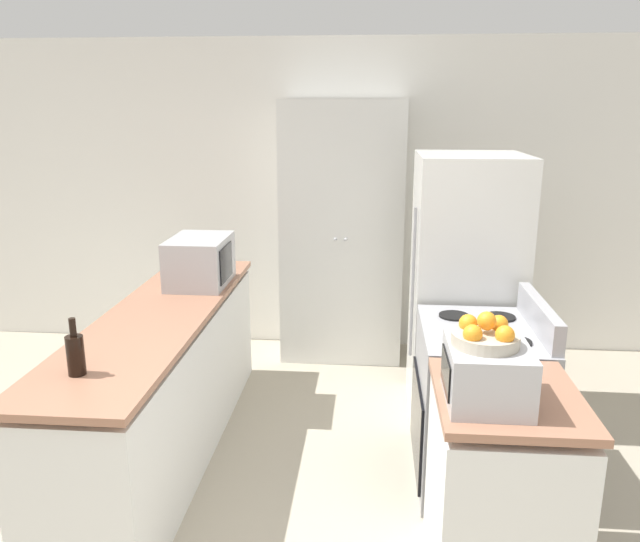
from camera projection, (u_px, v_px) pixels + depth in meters
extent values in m
cube|color=white|center=(335.00, 198.00, 5.31)|extent=(7.00, 0.06, 2.60)
cube|color=silver|center=(164.00, 389.00, 3.73)|extent=(0.58, 2.45, 0.83)
cube|color=#9E6B51|center=(158.00, 315.00, 3.61)|extent=(0.60, 2.51, 0.04)
cube|color=silver|center=(500.00, 495.00, 2.72)|extent=(0.58, 0.70, 0.83)
cube|color=#9E6B51|center=(508.00, 397.00, 2.60)|extent=(0.60, 0.71, 0.04)
cube|color=silver|center=(342.00, 233.00, 5.08)|extent=(0.98, 0.49, 2.11)
sphere|color=#B2B2B7|center=(335.00, 239.00, 4.83)|extent=(0.03, 0.03, 0.03)
sphere|color=#B2B2B7|center=(346.00, 240.00, 4.83)|extent=(0.03, 0.03, 0.03)
cube|color=#9E9EA3|center=(477.00, 405.00, 3.46)|extent=(0.64, 0.80, 0.90)
cube|color=black|center=(417.00, 421.00, 3.51)|extent=(0.02, 0.70, 0.50)
cube|color=#9E9EA3|center=(539.00, 316.00, 3.29)|extent=(0.06, 0.76, 0.16)
cylinder|color=black|center=(463.00, 340.00, 3.16)|extent=(0.17, 0.17, 0.01)
cylinder|color=black|center=(454.00, 316.00, 3.53)|extent=(0.17, 0.17, 0.01)
cylinder|color=black|center=(515.00, 342.00, 3.14)|extent=(0.17, 0.17, 0.01)
cylinder|color=black|center=(500.00, 317.00, 3.51)|extent=(0.17, 0.17, 0.01)
cube|color=white|center=(464.00, 289.00, 4.13)|extent=(0.68, 0.77, 1.77)
cylinder|color=gray|center=(413.00, 284.00, 3.94)|extent=(0.02, 0.02, 0.97)
cube|color=#B2B2B7|center=(200.00, 261.00, 4.14)|extent=(0.37, 0.52, 0.32)
cube|color=black|center=(226.00, 263.00, 4.09)|extent=(0.01, 0.32, 0.23)
cylinder|color=black|center=(76.00, 355.00, 2.75)|extent=(0.08, 0.08, 0.18)
cylinder|color=black|center=(73.00, 327.00, 2.72)|extent=(0.03, 0.03, 0.08)
cube|color=#B2B2B7|center=(487.00, 374.00, 2.49)|extent=(0.32, 0.38, 0.24)
cube|color=black|center=(446.00, 372.00, 2.51)|extent=(0.01, 0.27, 0.14)
cylinder|color=#B2A893|center=(485.00, 339.00, 2.46)|extent=(0.27, 0.27, 0.05)
sphere|color=orange|center=(499.00, 324.00, 2.50)|extent=(0.08, 0.08, 0.08)
sphere|color=orange|center=(468.00, 323.00, 2.51)|extent=(0.08, 0.08, 0.08)
sphere|color=orange|center=(473.00, 334.00, 2.40)|extent=(0.08, 0.08, 0.08)
sphere|color=orange|center=(505.00, 335.00, 2.39)|extent=(0.08, 0.08, 0.08)
sphere|color=orange|center=(487.00, 321.00, 2.44)|extent=(0.08, 0.08, 0.08)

